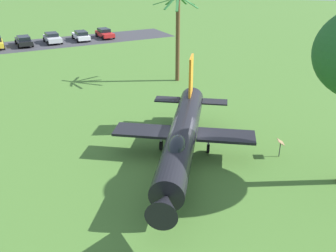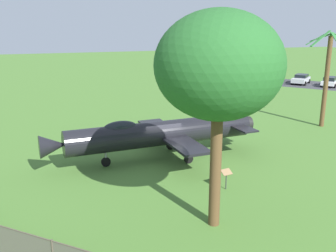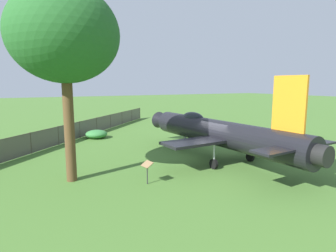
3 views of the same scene
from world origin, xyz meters
TOP-DOWN VIEW (x-y plane):
  - ground_plane at (0.00, 0.00)m, footprint 200.00×200.00m
  - parking_strip at (24.44, -30.40)m, footprint 33.03×29.32m
  - display_jet at (-0.02, 0.37)m, footprint 8.80×14.93m
  - palm_tree at (3.38, -16.19)m, footprint 4.50×4.31m
  - info_plaque at (-5.91, -1.83)m, footprint 0.49×0.66m
  - parked_car_red at (18.49, -35.46)m, footprint 4.12×4.38m
  - parked_car_white at (21.27, -32.90)m, footprint 4.22×4.72m
  - parked_car_silver at (24.63, -30.35)m, footprint 4.23×4.56m
  - parked_car_black at (27.60, -27.66)m, footprint 4.34×4.72m

SIDE VIEW (x-z plane):
  - ground_plane at x=0.00m, z-range 0.00..0.00m
  - parking_strip at x=24.44m, z-range 0.00..0.00m
  - parked_car_red at x=18.49m, z-range 0.03..1.42m
  - parked_car_black at x=27.60m, z-range 0.04..1.43m
  - parked_car_white at x=21.27m, z-range 0.03..1.44m
  - parked_car_silver at x=24.63m, z-range 0.04..1.45m
  - info_plaque at x=-5.91m, z-range 0.28..1.43m
  - display_jet at x=-0.02m, z-range -0.84..4.52m
  - palm_tree at x=3.38m, z-range 0.32..8.69m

